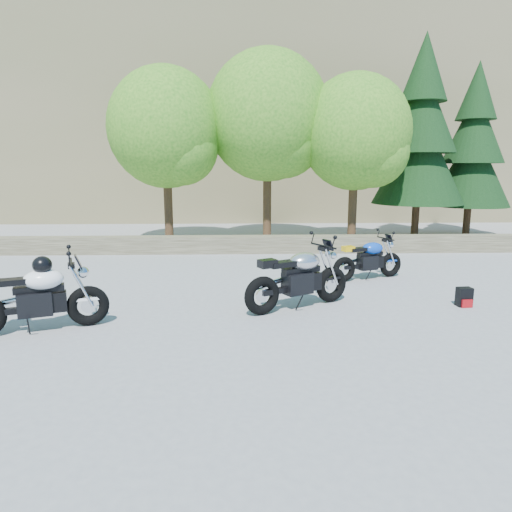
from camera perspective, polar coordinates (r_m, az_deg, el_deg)
The scene contains 12 objects.
ground at distance 8.39m, azimuth -1.15°, elevation -6.33°, with size 90.00×90.00×0.00m, color gray.
stone_wall at distance 13.70m, azimuth -1.46°, elevation 1.46°, with size 22.00×0.55×0.50m, color #4D4633.
hillside at distance 36.50m, azimuth 3.15°, elevation 18.69°, with size 80.00×30.00×15.00m, color olive.
tree_decid_left at distance 15.37m, azimuth -10.85°, elevation 14.95°, with size 3.67×3.67×5.62m.
tree_decid_mid at distance 15.66m, azimuth 1.86°, elevation 16.53°, with size 4.08×4.08×6.24m.
tree_decid_right at distance 15.46m, azimuth 12.75°, elevation 14.35°, with size 3.54×3.54×5.41m.
conifer_near at distance 17.44m, azimuth 19.91°, elevation 14.14°, with size 3.17×3.17×7.06m.
conifer_far at distance 18.86m, azimuth 25.50°, elevation 12.19°, with size 2.82×2.82×6.27m.
silver_bike at distance 8.21m, azimuth 5.41°, elevation -2.85°, with size 2.01×1.21×1.11m.
white_bike at distance 7.75m, azimuth -25.88°, elevation -4.44°, with size 2.05×0.95×1.18m.
blue_bike at distance 10.65m, azimuth 13.89°, elevation -0.46°, with size 1.77×0.83×0.93m.
backpack at distance 9.19m, azimuth 24.59°, elevation -4.71°, with size 0.27×0.24×0.35m.
Camera 1 is at (-0.10, -8.02, 2.47)m, focal length 32.00 mm.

